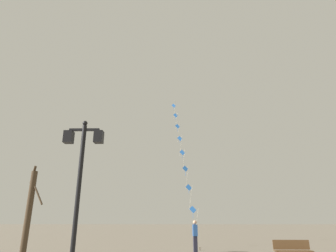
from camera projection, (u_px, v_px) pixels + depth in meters
ground_plane at (163, 245)px, 20.38m from camera, size 160.00×160.00×0.00m
twin_lantern_lamp_post at (81, 166)px, 8.85m from camera, size 1.27×0.28×4.89m
kite_train at (182, 151)px, 24.33m from camera, size 1.70×10.59×13.92m
kite_flyer at (195, 236)px, 15.49m from camera, size 0.26×0.61×1.71m
bare_tree at (29, 210)px, 13.44m from camera, size 1.32×1.54×4.33m
park_bench at (293, 251)px, 12.27m from camera, size 1.61×0.49×0.89m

